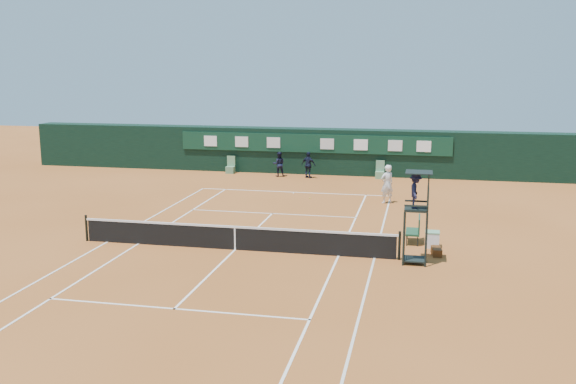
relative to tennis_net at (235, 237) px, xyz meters
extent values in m
plane|color=#A75C27|center=(0.00, 0.00, -0.51)|extent=(90.00, 90.00, 0.00)
cube|color=white|center=(0.00, 11.88, -0.50)|extent=(11.05, 0.08, 0.01)
cube|color=silver|center=(5.49, 0.00, -0.50)|extent=(0.08, 23.85, 0.01)
cube|color=silver|center=(-5.49, 0.00, -0.50)|extent=(0.08, 23.85, 0.01)
cube|color=white|center=(4.12, 0.00, -0.50)|extent=(0.08, 23.85, 0.01)
cube|color=white|center=(-4.12, 0.00, -0.50)|extent=(0.08, 23.85, 0.01)
cube|color=silver|center=(0.00, 6.40, -0.50)|extent=(8.31, 0.08, 0.01)
cube|color=white|center=(0.00, -6.40, -0.50)|extent=(8.31, 0.08, 0.01)
cube|color=white|center=(0.00, 0.00, -0.50)|extent=(0.08, 12.88, 0.01)
cube|color=silver|center=(0.00, 11.73, -0.50)|extent=(0.08, 0.30, 0.01)
cube|color=black|center=(0.00, 0.00, -0.06)|extent=(12.60, 0.04, 0.90)
cube|color=white|center=(0.00, 0.00, 0.42)|extent=(12.80, 0.06, 0.08)
cube|color=white|center=(0.00, 0.00, -0.05)|extent=(0.06, 0.05, 0.92)
cylinder|color=black|center=(6.40, 0.00, 0.04)|extent=(0.10, 0.10, 1.10)
cylinder|color=black|center=(-6.40, 0.00, 0.04)|extent=(0.10, 0.10, 1.10)
cube|color=black|center=(0.00, 18.75, 0.99)|extent=(40.00, 1.50, 3.00)
cube|color=#0E3322|center=(0.00, 17.94, 1.59)|extent=(18.00, 0.10, 1.20)
cube|color=white|center=(-7.00, 17.87, 1.59)|extent=(0.90, 0.04, 0.70)
cube|color=silver|center=(-4.80, 17.87, 1.59)|extent=(0.90, 0.04, 0.70)
cube|color=silver|center=(-2.60, 17.87, 1.59)|extent=(0.90, 0.04, 0.70)
cube|color=silver|center=(1.00, 17.87, 1.59)|extent=(0.90, 0.04, 0.70)
cube|color=white|center=(3.20, 17.87, 1.59)|extent=(0.90, 0.04, 0.70)
cube|color=silver|center=(5.40, 17.87, 1.59)|extent=(0.90, 0.04, 0.70)
cube|color=white|center=(7.20, 17.87, 1.59)|extent=(0.90, 0.04, 0.70)
cube|color=#55815C|center=(-5.50, 17.45, -0.28)|extent=(0.55, 0.50, 0.46)
cube|color=#609365|center=(-5.50, 17.67, 0.29)|extent=(0.55, 0.06, 0.70)
cube|color=#5F9266|center=(4.50, 17.45, -0.28)|extent=(0.55, 0.50, 0.46)
cube|color=#5B8B69|center=(4.50, 17.67, 0.29)|extent=(0.55, 0.06, 0.70)
cylinder|color=black|center=(6.56, -0.69, 0.49)|extent=(0.07, 0.07, 2.00)
cylinder|color=black|center=(6.56, 0.11, 0.49)|extent=(0.07, 0.07, 2.00)
cylinder|color=black|center=(7.36, -0.69, 0.49)|extent=(0.07, 0.07, 2.00)
cylinder|color=black|center=(7.36, 0.11, 0.49)|extent=(0.07, 0.07, 2.00)
cube|color=black|center=(6.96, -0.29, 1.53)|extent=(0.85, 0.85, 0.08)
cube|color=black|center=(7.36, -0.29, 1.94)|extent=(0.06, 0.85, 0.80)
cube|color=black|center=(6.96, -0.71, 1.74)|extent=(0.85, 0.05, 0.06)
cube|color=black|center=(6.96, 0.13, 1.74)|extent=(0.85, 0.05, 0.06)
cylinder|color=black|center=(7.36, -0.69, 2.39)|extent=(0.04, 0.04, 1.00)
cylinder|color=black|center=(7.36, 0.11, 2.39)|extent=(0.04, 0.04, 1.00)
cube|color=black|center=(7.01, -0.29, 2.89)|extent=(0.95, 0.95, 0.04)
cube|color=black|center=(6.96, -0.29, -0.36)|extent=(0.80, 0.80, 0.05)
cube|color=black|center=(6.56, -0.29, -0.11)|extent=(0.04, 0.80, 0.04)
cube|color=black|center=(6.56, -0.29, 0.29)|extent=(0.04, 0.80, 0.04)
cube|color=black|center=(6.56, -0.29, 0.69)|extent=(0.04, 0.80, 0.04)
cube|color=black|center=(6.56, -0.29, 1.09)|extent=(0.04, 0.80, 0.04)
imported|color=#191932|center=(6.91, -0.29, 2.21)|extent=(0.47, 0.82, 1.28)
cube|color=#1A4129|center=(6.84, 2.53, -0.06)|extent=(0.55, 1.20, 0.08)
cube|color=#173927|center=(7.09, 2.53, 0.29)|extent=(0.06, 1.20, 0.60)
cylinder|color=black|center=(6.62, 1.98, -0.30)|extent=(0.04, 0.04, 0.41)
cylinder|color=black|center=(7.06, 1.98, -0.30)|extent=(0.04, 0.04, 0.41)
cylinder|color=black|center=(6.62, 3.08, -0.30)|extent=(0.04, 0.04, 0.41)
cylinder|color=black|center=(7.06, 3.08, -0.30)|extent=(0.04, 0.04, 0.41)
cube|color=black|center=(7.78, 0.91, -0.36)|extent=(0.43, 0.81, 0.29)
cube|color=white|center=(7.62, 2.01, -0.21)|extent=(0.55, 0.55, 0.60)
cube|color=#649971|center=(7.62, 2.01, 0.11)|extent=(0.57, 0.57, 0.05)
sphere|color=#C8D732|center=(1.20, 10.29, -0.47)|extent=(0.07, 0.07, 0.07)
imported|color=silver|center=(5.36, 10.05, 0.51)|extent=(0.89, 0.83, 2.05)
imported|color=black|center=(-2.03, 16.92, 0.30)|extent=(0.93, 0.81, 1.62)
imported|color=black|center=(-0.02, 16.71, 0.34)|extent=(1.08, 0.72, 1.70)
camera|label=1|loc=(7.07, -23.47, 6.69)|focal=40.00mm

